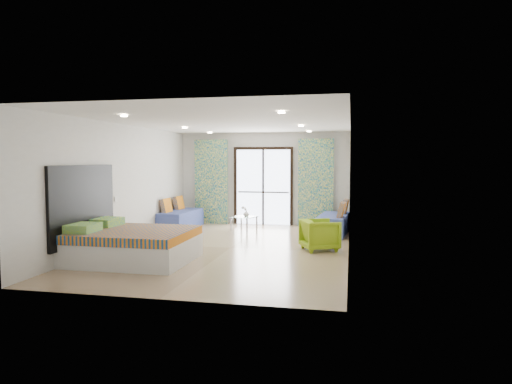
% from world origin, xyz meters
% --- Properties ---
extents(floor, '(5.00, 7.50, 0.01)m').
position_xyz_m(floor, '(0.00, 0.00, 0.00)').
color(floor, '#997C5B').
rests_on(floor, ground).
extents(ceiling, '(5.00, 7.50, 0.01)m').
position_xyz_m(ceiling, '(0.00, 0.00, 2.70)').
color(ceiling, silver).
rests_on(ceiling, ground).
extents(wall_back, '(5.00, 0.01, 2.70)m').
position_xyz_m(wall_back, '(0.00, 3.75, 1.35)').
color(wall_back, silver).
rests_on(wall_back, ground).
extents(wall_front, '(5.00, 0.01, 2.70)m').
position_xyz_m(wall_front, '(0.00, -3.75, 1.35)').
color(wall_front, silver).
rests_on(wall_front, ground).
extents(wall_left, '(0.01, 7.50, 2.70)m').
position_xyz_m(wall_left, '(-2.50, 0.00, 1.35)').
color(wall_left, silver).
rests_on(wall_left, ground).
extents(wall_right, '(0.01, 7.50, 2.70)m').
position_xyz_m(wall_right, '(2.50, 0.00, 1.35)').
color(wall_right, silver).
rests_on(wall_right, ground).
extents(balcony_door, '(1.76, 0.08, 2.28)m').
position_xyz_m(balcony_door, '(0.00, 3.72, 1.26)').
color(balcony_door, black).
rests_on(balcony_door, floor).
extents(balcony_rail, '(1.52, 0.03, 0.04)m').
position_xyz_m(balcony_rail, '(0.00, 3.73, 0.95)').
color(balcony_rail, '#595451').
rests_on(balcony_rail, balcony_door).
extents(curtain_left, '(1.00, 0.10, 2.50)m').
position_xyz_m(curtain_left, '(-1.55, 3.57, 1.25)').
color(curtain_left, silver).
rests_on(curtain_left, floor).
extents(curtain_right, '(1.00, 0.10, 2.50)m').
position_xyz_m(curtain_right, '(1.55, 3.57, 1.25)').
color(curtain_right, silver).
rests_on(curtain_right, floor).
extents(downlight_a, '(0.12, 0.12, 0.02)m').
position_xyz_m(downlight_a, '(-1.40, -2.00, 2.67)').
color(downlight_a, '#FFE0B2').
rests_on(downlight_a, ceiling).
extents(downlight_b, '(0.12, 0.12, 0.02)m').
position_xyz_m(downlight_b, '(1.40, -2.00, 2.67)').
color(downlight_b, '#FFE0B2').
rests_on(downlight_b, ceiling).
extents(downlight_c, '(0.12, 0.12, 0.02)m').
position_xyz_m(downlight_c, '(-1.40, 1.00, 2.67)').
color(downlight_c, '#FFE0B2').
rests_on(downlight_c, ceiling).
extents(downlight_d, '(0.12, 0.12, 0.02)m').
position_xyz_m(downlight_d, '(1.40, 1.00, 2.67)').
color(downlight_d, '#FFE0B2').
rests_on(downlight_d, ceiling).
extents(downlight_e, '(0.12, 0.12, 0.02)m').
position_xyz_m(downlight_e, '(-1.40, 3.00, 2.67)').
color(downlight_e, '#FFE0B2').
rests_on(downlight_e, ceiling).
extents(downlight_f, '(0.12, 0.12, 0.02)m').
position_xyz_m(downlight_f, '(1.40, 3.00, 2.67)').
color(downlight_f, '#FFE0B2').
rests_on(downlight_f, ceiling).
extents(headboard, '(0.06, 2.10, 1.50)m').
position_xyz_m(headboard, '(-2.46, -1.66, 1.05)').
color(headboard, black).
rests_on(headboard, floor).
extents(switch_plate, '(0.02, 0.10, 0.10)m').
position_xyz_m(switch_plate, '(-2.47, -0.41, 1.05)').
color(switch_plate, silver).
rests_on(switch_plate, wall_left).
extents(bed, '(2.16, 1.76, 0.74)m').
position_xyz_m(bed, '(-1.48, -1.66, 0.31)').
color(bed, silver).
rests_on(bed, floor).
extents(daybed_left, '(0.77, 1.79, 0.87)m').
position_xyz_m(daybed_left, '(-2.12, 2.48, 0.27)').
color(daybed_left, '#394889').
rests_on(daybed_left, floor).
extents(daybed_right, '(0.84, 1.82, 0.87)m').
position_xyz_m(daybed_right, '(2.12, 2.33, 0.27)').
color(daybed_right, '#394889').
rests_on(daybed_right, floor).
extents(coffee_table, '(0.73, 0.73, 0.66)m').
position_xyz_m(coffee_table, '(-0.28, 2.43, 0.34)').
color(coffee_table, silver).
rests_on(coffee_table, floor).
extents(vase, '(0.21, 0.22, 0.16)m').
position_xyz_m(vase, '(-0.21, 2.42, 0.46)').
color(vase, white).
rests_on(vase, coffee_table).
extents(armchair, '(0.88, 0.90, 0.72)m').
position_xyz_m(armchair, '(1.90, 0.12, 0.36)').
color(armchair, '#86AA16').
rests_on(armchair, floor).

